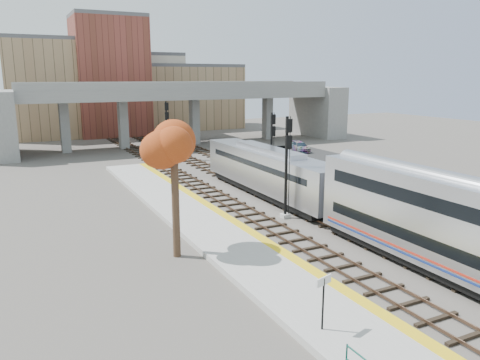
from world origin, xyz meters
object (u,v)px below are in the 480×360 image
signal_mast_far (167,130)px  car_c (300,147)px  locomotive (268,171)px  car_b (281,151)px  signal_mast_near (287,168)px  car_a (298,157)px  signal_mast_mid (272,151)px  tree (174,154)px

signal_mast_far → car_c: 18.75m
signal_mast_far → car_c: bearing=-8.1°
locomotive → car_b: (11.98, 17.47, -1.65)m
signal_mast_near → locomotive: bearing=71.6°
car_a → car_b: (0.42, 4.68, -0.02)m
signal_mast_near → signal_mast_mid: (4.10, 9.18, -0.34)m
locomotive → car_c: bearing=50.1°
signal_mast_mid → car_b: size_ratio=1.97×
locomotive → tree: (-11.82, -9.90, 3.78)m
signal_mast_mid → car_b: (9.98, 14.60, -2.86)m
tree → car_a: bearing=44.2°
car_c → signal_mast_mid: bearing=-116.6°
tree → car_a: size_ratio=2.30×
signal_mast_far → car_b: 15.09m
car_b → tree: bearing=-122.0°
signal_mast_mid → tree: 19.00m
locomotive → tree: tree is taller
signal_mast_mid → locomotive: bearing=-124.8°
locomotive → car_c: (16.24, 19.40, -1.57)m
car_b → signal_mast_near: bearing=-111.7°
signal_mast_near → signal_mast_far: bearing=90.0°
tree → signal_mast_mid: bearing=42.8°
car_c → tree: bearing=-119.6°
car_b → car_c: (4.25, 1.92, 0.08)m
car_b → car_a: bearing=-86.1°
locomotive → car_b: size_ratio=5.33×
locomotive → signal_mast_far: size_ratio=2.62×
signal_mast_near → tree: (-9.72, -3.60, 2.23)m
car_c → locomotive: bearing=-115.8°
signal_mast_near → car_a: 23.70m
signal_mast_near → signal_mast_far: size_ratio=1.04×
locomotive → car_a: 17.32m
signal_mast_near → signal_mast_mid: signal_mast_near is taller
signal_mast_mid → car_a: size_ratio=1.98×
signal_mast_near → car_a: size_ratio=2.12×
signal_mast_mid → car_c: (14.24, 16.52, -2.78)m
signal_mast_near → car_a: (13.66, 19.10, -3.19)m
signal_mast_far → car_a: 16.74m
signal_mast_near → signal_mast_mid: bearing=65.9°
signal_mast_far → car_c: size_ratio=1.58×
signal_mast_far → car_b: signal_mast_far is taller
locomotive → signal_mast_near: size_ratio=2.52×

